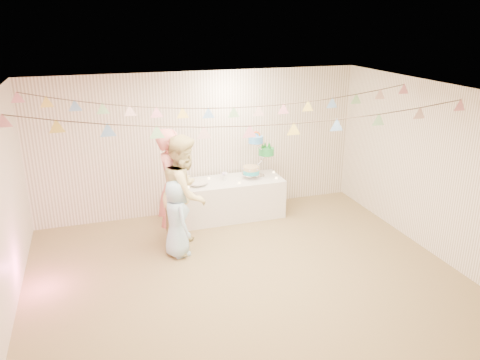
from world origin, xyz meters
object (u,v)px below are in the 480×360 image
object	(u,v)px
cake_stand	(258,153)
person_adult_a	(173,188)
table	(230,198)
person_child	(177,218)
person_adult_b	(185,193)

from	to	relation	value
cake_stand	person_adult_a	world-z (taller)	person_adult_a
table	cake_stand	xyz separation A→B (m)	(0.55, 0.05, 0.80)
cake_stand	person_child	size ratio (longest dim) A/B	0.66
person_adult_a	person_child	distance (m)	0.54
person_child	cake_stand	bearing A→B (deg)	-68.12
person_adult_a	person_child	xyz separation A→B (m)	(-0.03, -0.41, -0.34)
person_adult_a	table	bearing A→B (deg)	-35.58
table	cake_stand	distance (m)	0.97
person_adult_a	person_adult_b	size ratio (longest dim) A/B	1.03
person_adult_a	person_child	bearing A→B (deg)	-162.13
cake_stand	person_child	distance (m)	2.17
table	person_adult_a	bearing A→B (deg)	-148.12
cake_stand	person_adult_a	xyz separation A→B (m)	(-1.71, -0.77, -0.20)
person_adult_a	person_child	size ratio (longest dim) A/B	1.57
cake_stand	person_adult_b	world-z (taller)	person_adult_b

